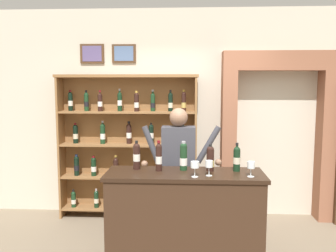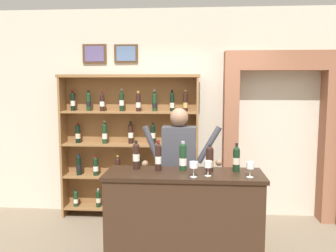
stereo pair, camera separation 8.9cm
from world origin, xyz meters
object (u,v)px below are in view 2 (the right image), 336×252
object	(u,v)px
wine_glass_left	(250,166)
shopkeeper	(179,160)
tasting_bottle_riserva	(136,155)
wine_glass_center	(208,165)
wine_shelf	(130,142)
tasting_bottle_vin_santo	(183,156)
tasting_bottle_super_tuscan	(210,159)
tasting_counter	(184,221)
tasting_bottle_rosso	(236,159)
tasting_bottle_chianti	(158,157)
wine_glass_right	(194,165)

from	to	relation	value
wine_glass_left	shopkeeper	bearing A→B (deg)	133.69
tasting_bottle_riserva	wine_glass_center	bearing A→B (deg)	-17.57
wine_shelf	tasting_bottle_riserva	xyz separation A→B (m)	(0.31, -1.34, 0.08)
tasting_bottle_riserva	tasting_bottle_vin_santo	size ratio (longest dim) A/B	1.00
tasting_bottle_super_tuscan	wine_glass_left	xyz separation A→B (m)	(0.38, -0.23, -0.02)
tasting_bottle_vin_santo	wine_glass_left	distance (m)	0.71
tasting_bottle_riserva	wine_glass_left	bearing A→B (deg)	-12.43
tasting_counter	wine_glass_left	size ratio (longest dim) A/B	10.66
tasting_bottle_vin_santo	wine_glass_center	xyz separation A→B (m)	(0.26, -0.23, -0.04)
wine_glass_center	wine_shelf	bearing A→B (deg)	124.09
tasting_bottle_riserva	tasting_bottle_rosso	bearing A→B (deg)	-1.46
tasting_bottle_riserva	wine_glass_left	xyz separation A→B (m)	(1.16, -0.26, -0.04)
tasting_bottle_chianti	tasting_bottle_super_tuscan	distance (m)	0.54
tasting_bottle_riserva	tasting_bottle_super_tuscan	bearing A→B (deg)	-2.00
wine_shelf	wine_glass_left	bearing A→B (deg)	-47.25
shopkeeper	wine_shelf	bearing A→B (deg)	131.86
tasting_counter	wine_glass_center	world-z (taller)	wine_glass_center
tasting_bottle_rosso	wine_glass_center	xyz separation A→B (m)	(-0.30, -0.21, -0.03)
tasting_bottle_vin_santo	wine_glass_right	size ratio (longest dim) A/B	1.98
tasting_bottle_chianti	wine_glass_right	xyz separation A→B (m)	(0.37, -0.24, -0.03)
tasting_bottle_vin_santo	tasting_bottle_super_tuscan	bearing A→B (deg)	-2.81
shopkeeper	tasting_bottle_chianti	bearing A→B (deg)	-108.93
shopkeeper	wine_glass_left	xyz separation A→B (m)	(0.73, -0.76, 0.12)
wine_shelf	wine_glass_right	xyz separation A→B (m)	(0.93, -1.63, 0.05)
tasting_counter	wine_glass_center	bearing A→B (deg)	-25.88
wine_shelf	shopkeeper	distance (m)	1.12
wine_shelf	tasting_counter	bearing A→B (deg)	-60.49
wine_shelf	tasting_bottle_rosso	size ratio (longest dim) A/B	6.90
shopkeeper	wine_glass_right	xyz separation A→B (m)	(0.18, -0.80, 0.13)
wine_shelf	tasting_bottle_chianti	world-z (taller)	wine_shelf
tasting_bottle_chianti	wine_glass_left	world-z (taller)	tasting_bottle_chianti
tasting_bottle_chianti	tasting_bottle_super_tuscan	xyz separation A→B (m)	(0.54, 0.03, -0.02)
tasting_bottle_rosso	wine_glass_center	size ratio (longest dim) A/B	1.93
tasting_counter	shopkeeper	world-z (taller)	shopkeeper
wine_glass_left	wine_glass_right	bearing A→B (deg)	-175.93
shopkeeper	tasting_bottle_riserva	xyz separation A→B (m)	(-0.43, -0.51, 0.16)
wine_shelf	wine_glass_right	bearing A→B (deg)	-60.45
tasting_bottle_vin_santo	tasting_bottle_rosso	world-z (taller)	tasting_bottle_vin_santo
tasting_bottle_rosso	wine_glass_right	bearing A→B (deg)	-148.66
wine_shelf	wine_glass_right	size ratio (longest dim) A/B	13.23
tasting_bottle_riserva	wine_glass_center	world-z (taller)	tasting_bottle_riserva
tasting_counter	wine_glass_right	distance (m)	0.66
tasting_counter	tasting_bottle_chianti	size ratio (longest dim) A/B	5.07
wine_shelf	wine_glass_center	world-z (taller)	wine_shelf
wine_shelf	tasting_bottle_rosso	distance (m)	1.93
wine_glass_right	tasting_counter	bearing A→B (deg)	119.88
wine_shelf	tasting_bottle_super_tuscan	bearing A→B (deg)	-51.37
tasting_bottle_riserva	tasting_bottle_super_tuscan	size ratio (longest dim) A/B	1.10
shopkeeper	tasting_bottle_vin_santo	size ratio (longest dim) A/B	5.34
wine_glass_center	tasting_bottle_vin_santo	bearing A→B (deg)	138.61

